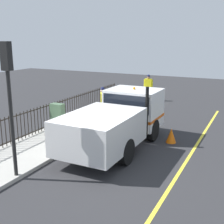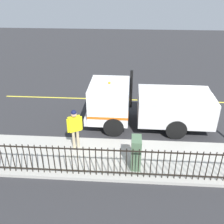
{
  "view_description": "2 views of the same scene",
  "coord_description": "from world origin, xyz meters",
  "px_view_note": "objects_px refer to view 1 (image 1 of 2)",
  "views": [
    {
      "loc": [
        -4.68,
        8.5,
        4.48
      ],
      "look_at": [
        1.04,
        -3.02,
        1.24
      ],
      "focal_mm": 47.76,
      "sensor_mm": 36.0,
      "label": 1
    },
    {
      "loc": [
        11.6,
        -2.99,
        6.69
      ],
      "look_at": [
        1.94,
        -3.64,
        1.53
      ],
      "focal_mm": 41.15,
      "sensor_mm": 36.0,
      "label": 2
    }
  ],
  "objects_px": {
    "traffic_light_near": "(9,83)",
    "traffic_cone": "(171,136)",
    "worker_standing": "(103,100)",
    "work_truck": "(120,117)",
    "pedestrian_distant": "(148,84)",
    "utility_cabinet": "(58,117)"
  },
  "relations": [
    {
      "from": "work_truck",
      "to": "traffic_light_near",
      "type": "height_order",
      "value": "traffic_light_near"
    },
    {
      "from": "work_truck",
      "to": "worker_standing",
      "type": "height_order",
      "value": "work_truck"
    },
    {
      "from": "utility_cabinet",
      "to": "traffic_cone",
      "type": "xyz_separation_m",
      "value": [
        -5.25,
        -1.06,
        -0.46
      ]
    },
    {
      "from": "traffic_light_near",
      "to": "utility_cabinet",
      "type": "xyz_separation_m",
      "value": [
        1.67,
        -4.54,
        -2.35
      ]
    },
    {
      "from": "traffic_light_near",
      "to": "traffic_cone",
      "type": "bearing_deg",
      "value": 57.25
    },
    {
      "from": "work_truck",
      "to": "traffic_light_near",
      "type": "relative_size",
      "value": 1.42
    },
    {
      "from": "worker_standing",
      "to": "traffic_cone",
      "type": "relative_size",
      "value": 2.84
    },
    {
      "from": "pedestrian_distant",
      "to": "traffic_cone",
      "type": "height_order",
      "value": "pedestrian_distant"
    },
    {
      "from": "traffic_light_near",
      "to": "utility_cabinet",
      "type": "relative_size",
      "value": 3.26
    },
    {
      "from": "pedestrian_distant",
      "to": "utility_cabinet",
      "type": "height_order",
      "value": "pedestrian_distant"
    },
    {
      "from": "pedestrian_distant",
      "to": "traffic_light_near",
      "type": "bearing_deg",
      "value": 84.38
    },
    {
      "from": "worker_standing",
      "to": "traffic_cone",
      "type": "bearing_deg",
      "value": 42.21
    },
    {
      "from": "work_truck",
      "to": "traffic_cone",
      "type": "bearing_deg",
      "value": 35.73
    },
    {
      "from": "worker_standing",
      "to": "utility_cabinet",
      "type": "distance_m",
      "value": 2.79
    },
    {
      "from": "pedestrian_distant",
      "to": "utility_cabinet",
      "type": "bearing_deg",
      "value": 74.56
    },
    {
      "from": "work_truck",
      "to": "utility_cabinet",
      "type": "height_order",
      "value": "work_truck"
    },
    {
      "from": "work_truck",
      "to": "pedestrian_distant",
      "type": "bearing_deg",
      "value": 103.01
    },
    {
      "from": "traffic_light_near",
      "to": "traffic_cone",
      "type": "xyz_separation_m",
      "value": [
        -3.57,
        -5.61,
        -2.81
      ]
    },
    {
      "from": "worker_standing",
      "to": "work_truck",
      "type": "bearing_deg",
      "value": 11.01
    },
    {
      "from": "traffic_light_near",
      "to": "utility_cabinet",
      "type": "height_order",
      "value": "traffic_light_near"
    },
    {
      "from": "worker_standing",
      "to": "pedestrian_distant",
      "type": "bearing_deg",
      "value": 149.51
    },
    {
      "from": "pedestrian_distant",
      "to": "traffic_cone",
      "type": "relative_size",
      "value": 2.77
    }
  ]
}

